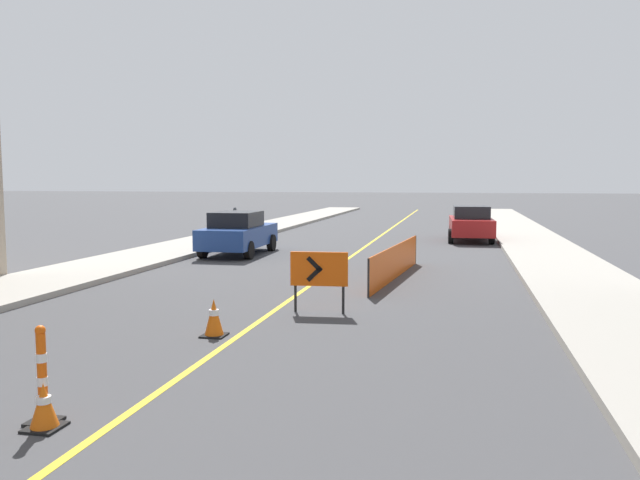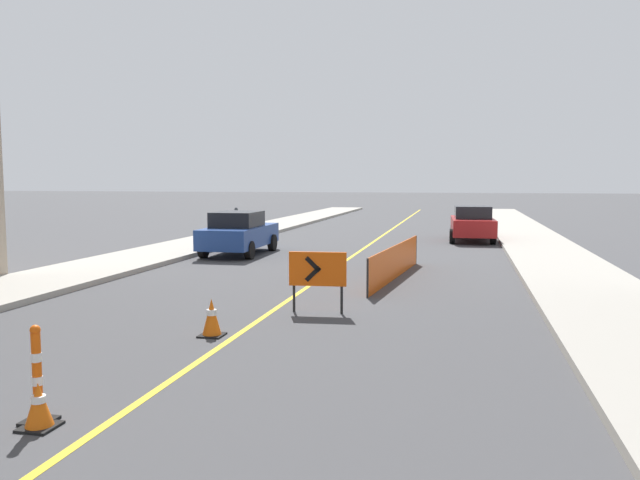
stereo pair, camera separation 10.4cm
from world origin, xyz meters
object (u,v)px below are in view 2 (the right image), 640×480
parking_meter_far_curb (236,217)px  traffic_cone_fourth (39,406)px  traffic_cone_fifth (212,318)px  delineator_post_rear (37,381)px  arrow_barricade_primary (318,271)px  parked_car_curb_near (239,233)px  parked_car_curb_mid (472,223)px

parking_meter_far_curb → traffic_cone_fourth: bearing=-75.5°
traffic_cone_fourth → traffic_cone_fifth: (0.26, 4.26, 0.08)m
traffic_cone_fourth → delineator_post_rear: delineator_post_rear is taller
arrow_barricade_primary → parked_car_curb_near: size_ratio=0.29×
traffic_cone_fourth → parking_meter_far_curb: 20.50m
delineator_post_rear → arrow_barricade_primary: arrow_barricade_primary is taller
traffic_cone_fifth → delineator_post_rear: bearing=-95.1°
delineator_post_rear → arrow_barricade_primary: bearing=74.9°
arrow_barricade_primary → parked_car_curb_near: bearing=113.6°
parking_meter_far_curb → parked_car_curb_mid: bearing=17.2°
arrow_barricade_primary → parking_meter_far_curb: parking_meter_far_curb is taller
delineator_post_rear → parked_car_curb_mid: (5.06, 22.80, 0.32)m
parked_car_curb_mid → traffic_cone_fourth: bearing=-104.7°
parked_car_curb_near → delineator_post_rear: bearing=-78.8°
traffic_cone_fourth → delineator_post_rear: (-0.11, 0.14, 0.23)m
delineator_post_rear → parked_car_curb_mid: parked_car_curb_mid is taller
arrow_barricade_primary → parked_car_curb_mid: size_ratio=0.29×
parked_car_curb_mid → parked_car_curb_near: bearing=-142.5°
traffic_cone_fifth → parked_car_curb_near: (-3.77, 11.56, 0.47)m
traffic_cone_fifth → delineator_post_rear: (-0.36, -4.12, 0.15)m
arrow_barricade_primary → parked_car_curb_mid: (3.32, 16.38, -0.07)m
delineator_post_rear → parked_car_curb_near: bearing=102.2°
traffic_cone_fifth → traffic_cone_fourth: bearing=-93.4°
delineator_post_rear → parked_car_curb_mid: 23.36m
traffic_cone_fifth → parking_meter_far_curb: bearing=109.0°
delineator_post_rear → parked_car_curb_near: size_ratio=0.26×
traffic_cone_fourth → parking_meter_far_curb: parking_meter_far_curb is taller
parking_meter_far_curb → arrow_barricade_primary: bearing=-63.1°
arrow_barricade_primary → parked_car_curb_near: (-5.14, 9.26, -0.07)m
parking_meter_far_curb → parked_car_curb_near: bearing=-68.2°
parking_meter_far_curb → delineator_post_rear: bearing=-75.7°
parked_car_curb_mid → arrow_barricade_primary: bearing=-104.0°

